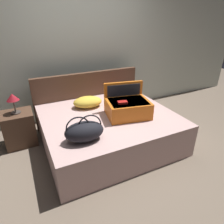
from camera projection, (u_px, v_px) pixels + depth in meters
ground_plane at (120, 157)px, 2.83m from camera, size 12.00×12.00×0.00m
back_wall at (79, 47)px, 3.60m from camera, size 8.00×0.10×2.60m
bed at (108, 129)px, 3.04m from camera, size 1.89×1.66×0.49m
headboard at (88, 97)px, 3.66m from camera, size 1.92×0.08×0.92m
hard_case_large at (127, 106)px, 2.87m from camera, size 0.68×0.59×0.44m
duffel_bag at (84, 131)px, 2.29m from camera, size 0.48×0.32×0.32m
pillow_near_headboard at (88, 102)px, 3.16m from camera, size 0.49×0.37×0.17m
pillow_center_head at (128, 93)px, 3.44m from camera, size 0.40×0.33×0.22m
nightstand at (20, 128)px, 3.03m from camera, size 0.44×0.40×0.52m
table_lamp at (13, 99)px, 2.81m from camera, size 0.17×0.17×0.30m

